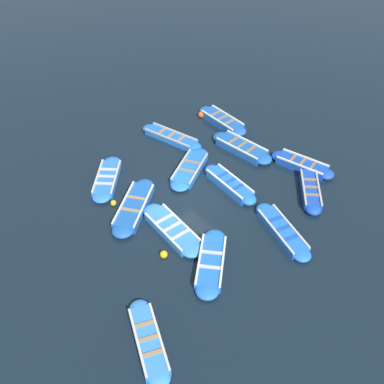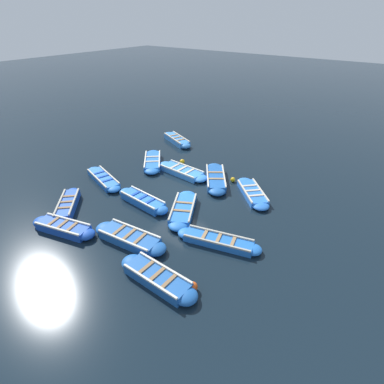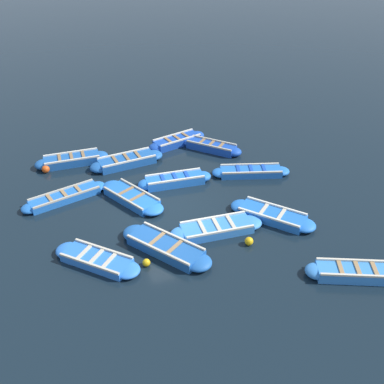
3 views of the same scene
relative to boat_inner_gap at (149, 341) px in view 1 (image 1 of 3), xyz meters
The scene contains 17 objects.
ground_plane 7.35m from the boat_inner_gap, 129.57° to the left, with size 120.00×120.00×0.00m, color black.
boat_inner_gap is the anchor object (origin of this frame).
boat_bow_out 10.17m from the boat_inner_gap, 96.88° to the left, with size 2.73×2.78×0.45m.
boat_alongside 11.59m from the boat_inner_gap, 103.25° to the left, with size 3.32×1.57×0.44m.
boat_tucked 5.14m from the boat_inner_gap, 132.45° to the left, with size 3.67×1.14×0.39m.
boat_centre 7.24m from the boat_inner_gap, 93.19° to the left, with size 3.63×1.73×0.37m.
boat_outer_left 6.52m from the boat_inner_gap, 149.08° to the left, with size 2.97×3.61×0.42m.
boat_stern_in 11.46m from the boat_inner_gap, 118.97° to the left, with size 3.65×1.31×0.45m.
boat_broadside 9.19m from the boat_inner_gap, 130.93° to the left, with size 2.43×3.46×0.38m.
boat_end_of_row 13.59m from the boat_inner_gap, 126.09° to the left, with size 3.45×0.93×0.45m.
boat_drifting 11.72m from the boat_inner_gap, 137.59° to the left, with size 3.71×1.67×0.36m.
boat_far_corner 8.76m from the boat_inner_gap, 156.32° to the left, with size 3.00×2.94×0.36m.
boat_outer_right 3.99m from the boat_inner_gap, 106.04° to the left, with size 2.98×3.22×0.40m.
boat_near_quay 8.54m from the boat_inner_gap, 117.35° to the left, with size 3.34×0.94×0.45m.
buoy_orange_near 7.03m from the boat_inner_gap, 156.30° to the left, with size 0.27×0.27×0.27m, color #EAB214.
buoy_yellow_far 14.02m from the boat_inner_gap, 131.27° to the left, with size 0.36×0.36×0.36m, color #E05119.
buoy_white_drifting 3.77m from the boat_inner_gap, 134.36° to the left, with size 0.32×0.32×0.32m, color #EAB214.
Camera 1 is at (11.46, -9.58, 13.95)m, focal length 42.00 mm.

